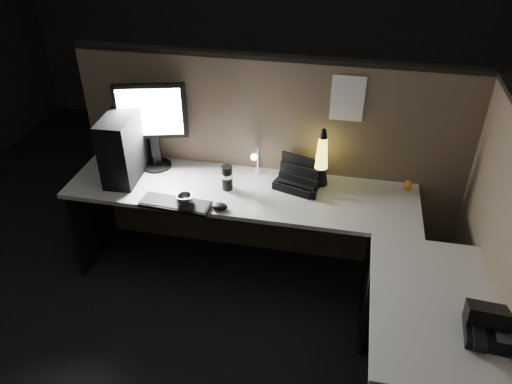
% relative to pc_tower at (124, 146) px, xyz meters
% --- Properties ---
extents(floor, '(6.00, 6.00, 0.00)m').
position_rel_pc_tower_xyz_m(floor, '(0.94, -0.62, -0.95)').
color(floor, black).
rests_on(floor, ground).
extents(room_shell, '(6.00, 6.00, 6.00)m').
position_rel_pc_tower_xyz_m(room_shell, '(0.94, -0.62, 0.67)').
color(room_shell, silver).
rests_on(room_shell, ground).
extents(partition_back, '(2.66, 0.06, 1.50)m').
position_rel_pc_tower_xyz_m(partition_back, '(0.94, 0.31, -0.20)').
color(partition_back, brown).
rests_on(partition_back, ground).
extents(partition_right, '(0.06, 1.66, 1.50)m').
position_rel_pc_tower_xyz_m(partition_right, '(2.27, -0.52, -0.20)').
color(partition_right, brown).
rests_on(partition_right, ground).
extents(desk, '(2.60, 1.60, 0.73)m').
position_rel_pc_tower_xyz_m(desk, '(1.12, -0.37, -0.37)').
color(desk, '#B4B1AA').
rests_on(desk, ground).
extents(pc_tower, '(0.22, 0.44, 0.45)m').
position_rel_pc_tower_xyz_m(pc_tower, '(0.00, 0.00, 0.00)').
color(pc_tower, black).
rests_on(pc_tower, desk).
extents(monitor, '(0.47, 0.20, 0.61)m').
position_rel_pc_tower_xyz_m(monitor, '(0.15, 0.16, 0.14)').
color(monitor, black).
rests_on(monitor, desk).
extents(keyboard, '(0.46, 0.18, 0.02)m').
position_rel_pc_tower_xyz_m(keyboard, '(0.44, -0.28, -0.21)').
color(keyboard, black).
rests_on(keyboard, desk).
extents(mouse, '(0.10, 0.08, 0.04)m').
position_rel_pc_tower_xyz_m(mouse, '(0.72, -0.26, -0.20)').
color(mouse, black).
rests_on(mouse, desk).
extents(clip_lamp, '(0.04, 0.17, 0.21)m').
position_rel_pc_tower_xyz_m(clip_lamp, '(0.86, 0.15, -0.10)').
color(clip_lamp, white).
rests_on(clip_lamp, desk).
extents(organizer, '(0.33, 0.31, 0.21)m').
position_rel_pc_tower_xyz_m(organizer, '(1.16, 0.11, -0.18)').
color(organizer, black).
rests_on(organizer, desk).
extents(lava_lamp, '(0.11, 0.11, 0.40)m').
position_rel_pc_tower_xyz_m(lava_lamp, '(1.29, 0.16, -0.06)').
color(lava_lamp, black).
rests_on(lava_lamp, desk).
extents(travel_mug, '(0.07, 0.07, 0.17)m').
position_rel_pc_tower_xyz_m(travel_mug, '(0.71, -0.03, -0.14)').
color(travel_mug, black).
rests_on(travel_mug, desk).
extents(steel_mug, '(0.14, 0.14, 0.09)m').
position_rel_pc_tower_xyz_m(steel_mug, '(0.50, -0.28, -0.18)').
color(steel_mug, silver).
rests_on(steel_mug, desk).
extents(figurine, '(0.05, 0.05, 0.05)m').
position_rel_pc_tower_xyz_m(figurine, '(1.86, 0.20, -0.18)').
color(figurine, orange).
rests_on(figurine, desk).
extents(pinned_paper, '(0.21, 0.00, 0.30)m').
position_rel_pc_tower_xyz_m(pinned_paper, '(1.42, 0.28, 0.34)').
color(pinned_paper, white).
rests_on(pinned_paper, partition_back).
extents(desk_phone, '(0.26, 0.27, 0.15)m').
position_rel_pc_tower_xyz_m(desk_phone, '(2.18, -0.96, -0.17)').
color(desk_phone, black).
rests_on(desk_phone, desk).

